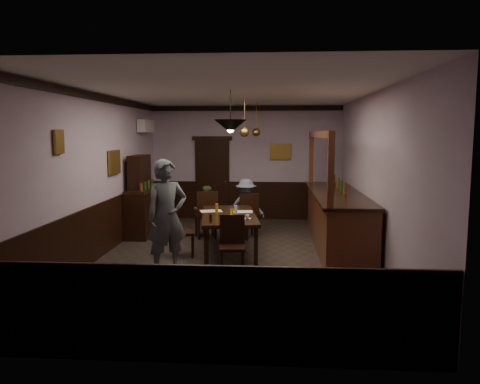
# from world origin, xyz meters

# --- Properties ---
(room) EXTENTS (5.01, 8.01, 3.01)m
(room) POSITION_xyz_m (0.00, 0.00, 1.50)
(room) COLOR #2D2621
(room) RESTS_ON ground
(dining_table) EXTENTS (1.29, 2.31, 0.75)m
(dining_table) POSITION_xyz_m (-0.12, 0.37, 0.69)
(dining_table) COLOR black
(dining_table) RESTS_ON ground
(chair_far_left) EXTENTS (0.57, 0.57, 1.04)m
(chair_far_left) POSITION_xyz_m (-0.72, 1.57, 0.57)
(chair_far_left) COLOR black
(chair_far_left) RESTS_ON ground
(chair_far_right) EXTENTS (0.55, 0.55, 0.99)m
(chair_far_right) POSITION_xyz_m (0.17, 1.69, 0.54)
(chair_far_right) COLOR black
(chair_far_right) RESTS_ON ground
(chair_near) EXTENTS (0.45, 0.45, 0.95)m
(chair_near) POSITION_xyz_m (0.06, -0.94, 0.52)
(chair_near) COLOR black
(chair_near) RESTS_ON ground
(chair_side) EXTENTS (0.47, 0.47, 0.96)m
(chair_side) POSITION_xyz_m (-1.02, 0.05, 0.52)
(chair_side) COLOR black
(chair_side) RESTS_ON ground
(person_standing) EXTENTS (0.81, 0.74, 1.86)m
(person_standing) POSITION_xyz_m (-0.99, -1.01, 0.93)
(person_standing) COLOR #545960
(person_standing) RESTS_ON ground
(person_seated_left) EXTENTS (0.59, 0.49, 1.12)m
(person_seated_left) POSITION_xyz_m (-0.78, 1.85, 0.56)
(person_seated_left) COLOR #48472B
(person_seated_left) RESTS_ON ground
(person_seated_right) EXTENTS (0.89, 0.60, 1.27)m
(person_seated_right) POSITION_xyz_m (0.11, 1.97, 0.63)
(person_seated_right) COLOR slate
(person_seated_right) RESTS_ON ground
(newspaper_left) EXTENTS (0.49, 0.40, 0.01)m
(newspaper_left) POSITION_xyz_m (-0.50, 0.67, 0.75)
(newspaper_left) COLOR silver
(newspaper_left) RESTS_ON dining_table
(newspaper_right) EXTENTS (0.43, 0.31, 0.01)m
(newspaper_right) POSITION_xyz_m (0.11, 0.64, 0.75)
(newspaper_right) COLOR silver
(newspaper_right) RESTS_ON dining_table
(napkin) EXTENTS (0.17, 0.17, 0.00)m
(napkin) POSITION_xyz_m (-0.14, 0.12, 0.75)
(napkin) COLOR #FDCE5D
(napkin) RESTS_ON dining_table
(saucer) EXTENTS (0.15, 0.15, 0.01)m
(saucer) POSITION_xyz_m (0.25, -0.11, 0.76)
(saucer) COLOR white
(saucer) RESTS_ON dining_table
(coffee_cup) EXTENTS (0.09, 0.09, 0.07)m
(coffee_cup) POSITION_xyz_m (0.26, -0.18, 0.80)
(coffee_cup) COLOR white
(coffee_cup) RESTS_ON saucer
(pastry_plate) EXTENTS (0.22, 0.22, 0.01)m
(pastry_plate) POSITION_xyz_m (-0.10, -0.16, 0.76)
(pastry_plate) COLOR white
(pastry_plate) RESTS_ON dining_table
(pastry_ring_a) EXTENTS (0.13, 0.13, 0.04)m
(pastry_ring_a) POSITION_xyz_m (-0.12, -0.17, 0.79)
(pastry_ring_a) COLOR #C68C47
(pastry_ring_a) RESTS_ON pastry_plate
(pastry_ring_b) EXTENTS (0.13, 0.13, 0.04)m
(pastry_ring_b) POSITION_xyz_m (-0.10, -0.12, 0.79)
(pastry_ring_b) COLOR #C68C47
(pastry_ring_b) RESTS_ON pastry_plate
(soda_can) EXTENTS (0.07, 0.07, 0.12)m
(soda_can) POSITION_xyz_m (-0.05, 0.24, 0.81)
(soda_can) COLOR #FFF215
(soda_can) RESTS_ON dining_table
(beer_glass) EXTENTS (0.06, 0.06, 0.20)m
(beer_glass) POSITION_xyz_m (-0.36, 0.38, 0.85)
(beer_glass) COLOR #BF721E
(beer_glass) RESTS_ON dining_table
(water_glass) EXTENTS (0.06, 0.06, 0.15)m
(water_glass) POSITION_xyz_m (0.00, 0.47, 0.82)
(water_glass) COLOR silver
(water_glass) RESTS_ON dining_table
(pepper_mill) EXTENTS (0.04, 0.04, 0.14)m
(pepper_mill) POSITION_xyz_m (-0.36, -0.46, 0.82)
(pepper_mill) COLOR black
(pepper_mill) RESTS_ON dining_table
(sideboard) EXTENTS (0.49, 1.36, 1.80)m
(sideboard) POSITION_xyz_m (-2.21, 1.81, 0.72)
(sideboard) COLOR black
(sideboard) RESTS_ON ground
(bar_counter) EXTENTS (0.96, 4.13, 2.32)m
(bar_counter) POSITION_xyz_m (1.99, 1.02, 0.59)
(bar_counter) COLOR #4D2514
(bar_counter) RESTS_ON ground
(door_back) EXTENTS (0.90, 0.06, 2.10)m
(door_back) POSITION_xyz_m (-0.90, 3.95, 1.05)
(door_back) COLOR black
(door_back) RESTS_ON ground
(ac_unit) EXTENTS (0.20, 0.85, 0.30)m
(ac_unit) POSITION_xyz_m (-2.38, 2.90, 2.45)
(ac_unit) COLOR white
(ac_unit) RESTS_ON ground
(picture_left_small) EXTENTS (0.04, 0.28, 0.36)m
(picture_left_small) POSITION_xyz_m (-2.46, -1.60, 2.15)
(picture_left_small) COLOR olive
(picture_left_small) RESTS_ON ground
(picture_left_large) EXTENTS (0.04, 0.62, 0.48)m
(picture_left_large) POSITION_xyz_m (-2.46, 0.80, 1.70)
(picture_left_large) COLOR olive
(picture_left_large) RESTS_ON ground
(picture_back) EXTENTS (0.55, 0.04, 0.42)m
(picture_back) POSITION_xyz_m (0.90, 3.96, 1.80)
(picture_back) COLOR olive
(picture_back) RESTS_ON ground
(pendant_iron) EXTENTS (0.56, 0.56, 0.72)m
(pendant_iron) POSITION_xyz_m (-0.01, -0.42, 2.39)
(pendant_iron) COLOR black
(pendant_iron) RESTS_ON ground
(pendant_brass_mid) EXTENTS (0.20, 0.20, 0.81)m
(pendant_brass_mid) POSITION_xyz_m (0.10, 1.60, 2.30)
(pendant_brass_mid) COLOR #BF8C3F
(pendant_brass_mid) RESTS_ON ground
(pendant_brass_far) EXTENTS (0.20, 0.20, 0.81)m
(pendant_brass_far) POSITION_xyz_m (0.30, 2.96, 2.30)
(pendant_brass_far) COLOR #BF8C3F
(pendant_brass_far) RESTS_ON ground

